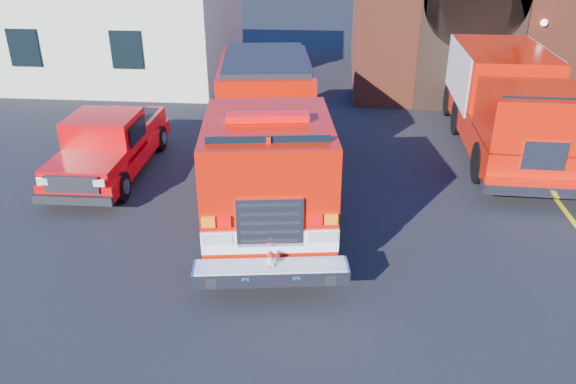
# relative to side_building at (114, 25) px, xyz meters

# --- Properties ---
(ground) EXTENTS (100.00, 100.00, 0.00)m
(ground) POSITION_rel_side_building_xyz_m (9.00, -13.00, -2.20)
(ground) COLOR black
(ground) RESTS_ON ground
(parking_stripe_near) EXTENTS (0.12, 3.00, 0.01)m
(parking_stripe_near) POSITION_rel_side_building_xyz_m (15.50, -12.00, -2.20)
(parking_stripe_near) COLOR yellow
(parking_stripe_near) RESTS_ON ground
(parking_stripe_mid) EXTENTS (0.12, 3.00, 0.01)m
(parking_stripe_mid) POSITION_rel_side_building_xyz_m (15.50, -9.00, -2.20)
(parking_stripe_mid) COLOR yellow
(parking_stripe_mid) RESTS_ON ground
(parking_stripe_far) EXTENTS (0.12, 3.00, 0.01)m
(parking_stripe_far) POSITION_rel_side_building_xyz_m (15.50, -6.00, -2.20)
(parking_stripe_far) COLOR yellow
(parking_stripe_far) RESTS_ON ground
(side_building) EXTENTS (10.20, 8.20, 4.35)m
(side_building) POSITION_rel_side_building_xyz_m (0.00, 0.00, 0.00)
(side_building) COLOR beige
(side_building) RESTS_ON ground
(fire_engine) EXTENTS (3.96, 9.86, 2.95)m
(fire_engine) POSITION_rel_side_building_xyz_m (8.19, -11.31, -0.67)
(fire_engine) COLOR black
(fire_engine) RESTS_ON ground
(pickup_truck) EXTENTS (2.00, 5.32, 1.73)m
(pickup_truck) POSITION_rel_side_building_xyz_m (3.80, -10.67, -1.39)
(pickup_truck) COLOR black
(pickup_truck) RESTS_ON ground
(secondary_truck) EXTENTS (2.86, 8.61, 2.77)m
(secondary_truck) POSITION_rel_side_building_xyz_m (14.96, -7.55, -0.69)
(secondary_truck) COLOR black
(secondary_truck) RESTS_ON ground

